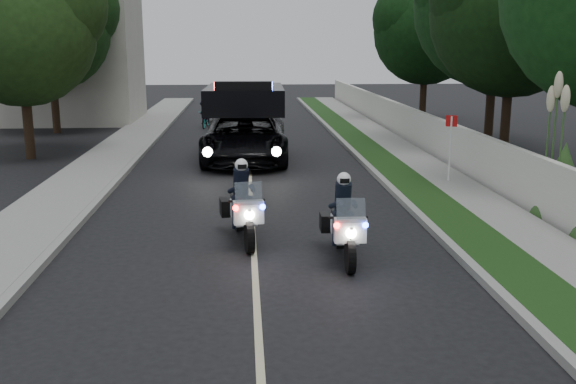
{
  "coord_description": "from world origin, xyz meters",
  "views": [
    {
      "loc": [
        -0.17,
        -11.03,
        4.18
      ],
      "look_at": [
        0.79,
        2.98,
        1.0
      ],
      "focal_mm": 40.69,
      "sensor_mm": 36.0,
      "label": 1
    }
  ],
  "objects": [
    {
      "name": "ground",
      "position": [
        0.0,
        0.0,
        0.0
      ],
      "size": [
        120.0,
        120.0,
        0.0
      ],
      "primitive_type": "plane",
      "color": "black",
      "rests_on": "ground"
    },
    {
      "name": "curb_right",
      "position": [
        4.1,
        10.0,
        0.07
      ],
      "size": [
        0.2,
        60.0,
        0.15
      ],
      "primitive_type": "cube",
      "color": "gray",
      "rests_on": "ground"
    },
    {
      "name": "grass_verge",
      "position": [
        4.8,
        10.0,
        0.08
      ],
      "size": [
        1.2,
        60.0,
        0.16
      ],
      "primitive_type": "cube",
      "color": "#193814",
      "rests_on": "ground"
    },
    {
      "name": "sidewalk_right",
      "position": [
        6.1,
        10.0,
        0.08
      ],
      "size": [
        1.4,
        60.0,
        0.16
      ],
      "primitive_type": "cube",
      "color": "gray",
      "rests_on": "ground"
    },
    {
      "name": "property_wall",
      "position": [
        7.1,
        10.0,
        0.75
      ],
      "size": [
        0.22,
        60.0,
        1.5
      ],
      "primitive_type": "cube",
      "color": "beige",
      "rests_on": "ground"
    },
    {
      "name": "curb_left",
      "position": [
        -4.1,
        10.0,
        0.07
      ],
      "size": [
        0.2,
        60.0,
        0.15
      ],
      "primitive_type": "cube",
      "color": "gray",
      "rests_on": "ground"
    },
    {
      "name": "sidewalk_left",
      "position": [
        -5.2,
        10.0,
        0.08
      ],
      "size": [
        2.0,
        60.0,
        0.16
      ],
      "primitive_type": "cube",
      "color": "gray",
      "rests_on": "ground"
    },
    {
      "name": "building_far",
      "position": [
        -10.0,
        26.0,
        3.5
      ],
      "size": [
        8.0,
        6.0,
        7.0
      ],
      "primitive_type": "cube",
      "color": "#A8A396",
      "rests_on": "ground"
    },
    {
      "name": "lane_marking",
      "position": [
        0.0,
        10.0,
        0.0
      ],
      "size": [
        0.12,
        50.0,
        0.01
      ],
      "primitive_type": "cube",
      "color": "#BFB78C",
      "rests_on": "ground"
    },
    {
      "name": "police_moto_left",
      "position": [
        -0.21,
        2.67,
        0.0
      ],
      "size": [
        1.02,
        2.2,
        1.8
      ],
      "primitive_type": null,
      "rotation": [
        0.0,
        0.0,
        0.14
      ],
      "color": "silver",
      "rests_on": "ground"
    },
    {
      "name": "police_moto_right",
      "position": [
        1.78,
        1.3,
        0.0
      ],
      "size": [
        0.74,
        2.05,
        1.74
      ],
      "primitive_type": null,
      "rotation": [
        0.0,
        0.0,
        -0.01
      ],
      "color": "silver",
      "rests_on": "ground"
    },
    {
      "name": "police_suv",
      "position": [
        -0.12,
        12.81,
        0.0
      ],
      "size": [
        3.18,
        6.58,
        3.16
      ],
      "primitive_type": "imported",
      "rotation": [
        0.0,
        0.0,
        -0.03
      ],
      "color": "black",
      "rests_on": "ground"
    },
    {
      "name": "bicycle",
      "position": [
        -2.11,
        22.7,
        0.0
      ],
      "size": [
        0.77,
        1.7,
        0.86
      ],
      "primitive_type": "imported",
      "rotation": [
        0.0,
        0.0,
        -0.12
      ],
      "color": "black",
      "rests_on": "ground"
    },
    {
      "name": "cyclist",
      "position": [
        -2.11,
        22.7,
        0.0
      ],
      "size": [
        0.59,
        0.42,
        1.56
      ],
      "primitive_type": "imported",
      "rotation": [
        0.0,
        0.0,
        3.22
      ],
      "color": "black",
      "rests_on": "ground"
    },
    {
      "name": "sign_post",
      "position": [
        6.0,
        7.94,
        0.0
      ],
      "size": [
        0.46,
        0.46,
        2.2
      ],
      "primitive_type": null,
      "rotation": [
        0.0,
        0.0,
        -0.42
      ],
      "color": "#A51B0B",
      "rests_on": "ground"
    },
    {
      "name": "pampas_far",
      "position": [
        7.6,
        4.08,
        0.0
      ],
      "size": [
        1.79,
        1.79,
        4.18
      ],
      "primitive_type": null,
      "rotation": [
        0.0,
        0.0,
        -0.26
      ],
      "color": "beige",
      "rests_on": "ground"
    },
    {
      "name": "tree_right_c",
      "position": [
        9.86,
        13.33,
        0.0
      ],
      "size": [
        6.32,
        6.32,
        10.25
      ],
      "primitive_type": null,
      "rotation": [
        0.0,
        0.0,
        -0.03
      ],
      "color": "black",
      "rests_on": "ground"
    },
    {
      "name": "tree_right_d",
      "position": [
        10.03,
        15.44,
        0.0
      ],
      "size": [
        8.27,
        8.27,
        11.04
      ],
      "primitive_type": null,
      "rotation": [
        0.0,
        0.0,
        0.3
      ],
      "color": "#133812",
      "rests_on": "ground"
    },
    {
      "name": "tree_right_e",
      "position": [
        9.69,
        24.45,
        0.0
      ],
      "size": [
        6.58,
        6.58,
        9.41
      ],
      "primitive_type": null,
      "rotation": [
        0.0,
        0.0,
        -0.18
      ],
      "color": "black",
      "rests_on": "ground"
    },
    {
      "name": "tree_left_near",
      "position": [
        -8.16,
        13.71,
        0.0
      ],
      "size": [
        6.27,
        6.27,
        9.03
      ],
      "primitive_type": null,
      "rotation": [
        0.0,
        0.0,
        -0.17
      ],
      "color": "#1D3C14",
      "rests_on": "ground"
    },
    {
      "name": "tree_left_far",
      "position": [
        -9.2,
        21.11,
        0.0
      ],
      "size": [
        6.54,
        6.54,
        9.47
      ],
      "primitive_type": null,
      "rotation": [
        0.0,
        0.0,
        0.17
      ],
      "color": "#143310",
      "rests_on": "ground"
    }
  ]
}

